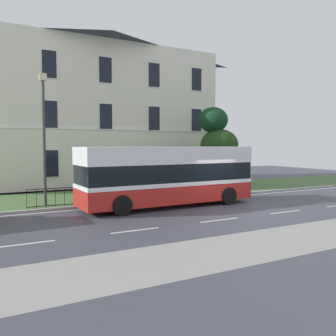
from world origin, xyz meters
name	(u,v)px	position (x,y,z in m)	size (l,w,h in m)	color
ground_plane	(216,206)	(0.00, 1.25, -0.01)	(60.00, 56.00, 0.18)	#3D3E4A
georgian_townhouse	(90,108)	(-2.74, 15.42, 6.39)	(20.36, 8.20, 12.49)	silver
iron_verge_railing	(145,191)	(-2.74, 4.40, 0.62)	(12.90, 0.04, 0.97)	black
evergreen_tree	(216,155)	(4.76, 7.79, 2.54)	(4.25, 4.25, 6.04)	#423328
single_decker_bus	(168,175)	(-2.29, 2.41, 1.68)	(9.64, 2.86, 3.19)	red
street_lamp_post	(44,130)	(-8.16, 5.19, 4.04)	(0.36, 0.24, 6.85)	#333338
litter_bin	(180,187)	(-0.19, 4.83, 0.66)	(0.46, 0.46, 1.07)	black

